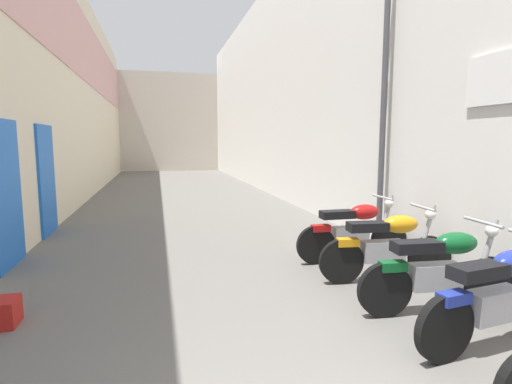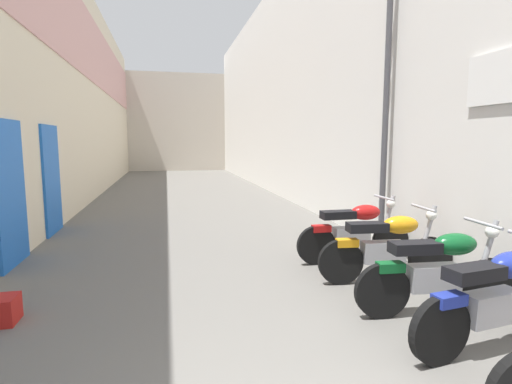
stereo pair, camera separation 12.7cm
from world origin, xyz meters
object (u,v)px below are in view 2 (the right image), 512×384
object	(u,v)px
motorcycle_second	(497,297)
motorcycle_third	(439,270)
street_lamp	(382,83)
motorcycle_fifth	(355,231)

from	to	relation	value
motorcycle_second	motorcycle_third	world-z (taller)	same
motorcycle_second	street_lamp	distance (m)	4.11
motorcycle_second	street_lamp	size ratio (longest dim) A/B	0.38
motorcycle_fifth	motorcycle_third	bearing A→B (deg)	-90.00
motorcycle_second	street_lamp	xyz separation A→B (m)	(0.70, 3.31, 2.34)
motorcycle_fifth	street_lamp	world-z (taller)	street_lamp
motorcycle_third	street_lamp	size ratio (longest dim) A/B	0.38
motorcycle_third	motorcycle_fifth	distance (m)	1.95
motorcycle_second	motorcycle_third	size ratio (longest dim) A/B	1.00
motorcycle_third	motorcycle_fifth	size ratio (longest dim) A/B	1.00
motorcycle_third	motorcycle_second	bearing A→B (deg)	-90.00
motorcycle_fifth	street_lamp	size ratio (longest dim) A/B	0.38
motorcycle_third	motorcycle_fifth	bearing A→B (deg)	90.00
motorcycle_second	motorcycle_fifth	xyz separation A→B (m)	(0.00, 2.72, 0.00)
motorcycle_second	motorcycle_fifth	distance (m)	2.72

